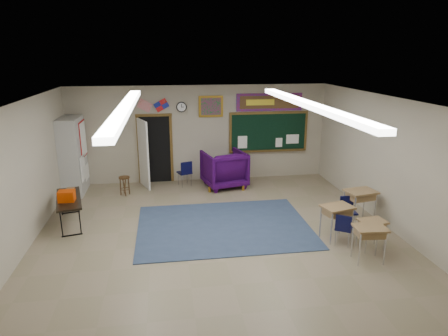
{
  "coord_description": "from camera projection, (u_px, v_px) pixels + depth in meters",
  "views": [
    {
      "loc": [
        -1.07,
        -7.75,
        3.95
      ],
      "look_at": [
        0.31,
        1.5,
        1.23
      ],
      "focal_mm": 32.0,
      "sensor_mm": 36.0,
      "label": 1
    }
  ],
  "objects": [
    {
      "name": "floor",
      "position": [
        220.0,
        242.0,
        8.62
      ],
      "size": [
        9.0,
        9.0,
        0.0
      ],
      "primitive_type": "plane",
      "color": "#85755B",
      "rests_on": "ground"
    },
    {
      "name": "student_desk_back_left",
      "position": [
        369.0,
        242.0,
        7.75
      ],
      "size": [
        0.64,
        0.5,
        0.72
      ],
      "rotation": [
        0.0,
        0.0,
        -0.08
      ],
      "color": "#9B7648",
      "rests_on": "floor"
    },
    {
      "name": "fluorescent_strips",
      "position": [
        220.0,
        106.0,
        7.8
      ],
      "size": [
        3.86,
        6.0,
        0.1
      ],
      "primitive_type": null,
      "color": "white",
      "rests_on": "ceiling"
    },
    {
      "name": "student_desk_front_right",
      "position": [
        360.0,
        205.0,
        9.47
      ],
      "size": [
        0.77,
        0.63,
        0.82
      ],
      "rotation": [
        0.0,
        0.0,
        0.18
      ],
      "color": "#9B7648",
      "rests_on": "floor"
    },
    {
      "name": "front_wall",
      "position": [
        283.0,
        311.0,
        3.93
      ],
      "size": [
        8.0,
        0.04,
        3.0
      ],
      "primitive_type": "cube",
      "color": "#B0A78E",
      "rests_on": "floor"
    },
    {
      "name": "chalkboard",
      "position": [
        269.0,
        133.0,
        12.76
      ],
      "size": [
        2.55,
        0.14,
        1.3
      ],
      "color": "brown",
      "rests_on": "back_wall"
    },
    {
      "name": "wingback_armchair",
      "position": [
        224.0,
        169.0,
        12.1
      ],
      "size": [
        1.41,
        1.44,
        1.1
      ],
      "primitive_type": "imported",
      "rotation": [
        0.0,
        0.0,
        3.37
      ],
      "color": "#280539",
      "rests_on": "floor"
    },
    {
      "name": "area_rug",
      "position": [
        224.0,
        226.0,
        9.4
      ],
      "size": [
        4.0,
        3.0,
        0.02
      ],
      "primitive_type": "cube",
      "color": "#32425F",
      "rests_on": "floor"
    },
    {
      "name": "wooden_stool",
      "position": [
        125.0,
        186.0,
        11.42
      ],
      "size": [
        0.31,
        0.31,
        0.54
      ],
      "color": "#442B14",
      "rests_on": "floor"
    },
    {
      "name": "bulletin_board",
      "position": [
        269.0,
        102.0,
        12.49
      ],
      "size": [
        2.1,
        0.05,
        0.55
      ],
      "color": "red",
      "rests_on": "back_wall"
    },
    {
      "name": "student_chair_desk_a",
      "position": [
        344.0,
        229.0,
        8.45
      ],
      "size": [
        0.49,
        0.49,
        0.71
      ],
      "primitive_type": null,
      "rotation": [
        0.0,
        0.0,
        2.56
      ],
      "color": "black",
      "rests_on": "floor"
    },
    {
      "name": "storage_cabinet",
      "position": [
        73.0,
        156.0,
        11.44
      ],
      "size": [
        0.59,
        1.25,
        2.2
      ],
      "color": "#ACACA8",
      "rests_on": "floor"
    },
    {
      "name": "student_chair_desk_b",
      "position": [
        348.0,
        213.0,
        9.27
      ],
      "size": [
        0.38,
        0.38,
        0.72
      ],
      "primitive_type": null,
      "rotation": [
        0.0,
        0.0,
        -0.06
      ],
      "color": "black",
      "rests_on": "floor"
    },
    {
      "name": "wall_clock",
      "position": [
        182.0,
        107.0,
        12.13
      ],
      "size": [
        0.32,
        0.05,
        0.32
      ],
      "color": "black",
      "rests_on": "back_wall"
    },
    {
      "name": "back_wall",
      "position": [
        200.0,
        134.0,
        12.47
      ],
      "size": [
        8.0,
        0.04,
        3.0
      ],
      "primitive_type": "cube",
      "color": "#B0A78E",
      "rests_on": "floor"
    },
    {
      "name": "left_wall",
      "position": [
        13.0,
        185.0,
        7.63
      ],
      "size": [
        0.04,
        9.0,
        3.0
      ],
      "primitive_type": "cube",
      "color": "#B0A78E",
      "rests_on": "floor"
    },
    {
      "name": "student_chair_reading",
      "position": [
        184.0,
        173.0,
        12.18
      ],
      "size": [
        0.51,
        0.51,
        0.8
      ],
      "primitive_type": null,
      "rotation": [
        0.0,
        0.0,
        3.5
      ],
      "color": "black",
      "rests_on": "floor"
    },
    {
      "name": "framed_art_print",
      "position": [
        211.0,
        106.0,
        12.25
      ],
      "size": [
        0.75,
        0.05,
        0.65
      ],
      "color": "olive",
      "rests_on": "back_wall"
    },
    {
      "name": "doorway",
      "position": [
        152.0,
        150.0,
        12.24
      ],
      "size": [
        1.1,
        0.89,
        2.16
      ],
      "color": "black",
      "rests_on": "back_wall"
    },
    {
      "name": "folding_table",
      "position": [
        70.0,
        210.0,
        9.45
      ],
      "size": [
        0.88,
        1.67,
        0.91
      ],
      "rotation": [
        0.0,
        0.0,
        0.23
      ],
      "color": "black",
      "rests_on": "floor"
    },
    {
      "name": "wall_flags",
      "position": [
        153.0,
        103.0,
        11.94
      ],
      "size": [
        1.16,
        0.06,
        0.7
      ],
      "primitive_type": null,
      "color": "red",
      "rests_on": "back_wall"
    },
    {
      "name": "student_desk_back_right",
      "position": [
        371.0,
        233.0,
        8.25
      ],
      "size": [
        0.58,
        0.46,
        0.64
      ],
      "rotation": [
        0.0,
        0.0,
        0.12
      ],
      "color": "#9B7648",
      "rests_on": "floor"
    },
    {
      "name": "student_desk_front_left",
      "position": [
        336.0,
        221.0,
        8.68
      ],
      "size": [
        0.74,
        0.62,
        0.77
      ],
      "rotation": [
        0.0,
        0.0,
        0.25
      ],
      "color": "#9B7648",
      "rests_on": "floor"
    },
    {
      "name": "right_wall",
      "position": [
        400.0,
        168.0,
        8.77
      ],
      "size": [
        0.04,
        9.0,
        3.0
      ],
      "primitive_type": "cube",
      "color": "#B0A78E",
      "rests_on": "floor"
    },
    {
      "name": "ceiling",
      "position": [
        220.0,
        103.0,
        7.78
      ],
      "size": [
        8.0,
        9.0,
        0.04
      ],
      "primitive_type": "cube",
      "color": "silver",
      "rests_on": "back_wall"
    }
  ]
}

